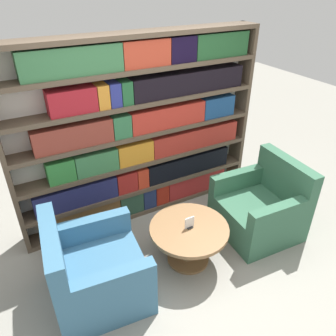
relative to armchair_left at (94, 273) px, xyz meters
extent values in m
plane|color=gray|center=(0.98, -0.34, -0.30)|extent=(14.00, 14.00, 0.00)
cube|color=silver|center=(0.98, 1.17, 0.81)|extent=(3.01, 0.05, 2.22)
cube|color=brown|center=(-0.50, 1.04, 0.81)|extent=(0.05, 0.30, 2.22)
cube|color=brown|center=(2.46, 1.04, 0.81)|extent=(0.05, 0.30, 2.22)
cube|color=brown|center=(0.98, 1.04, -0.28)|extent=(2.91, 0.30, 0.05)
cube|color=brown|center=(0.98, 1.04, 0.07)|extent=(2.91, 0.30, 0.05)
cube|color=brown|center=(0.98, 1.04, 0.44)|extent=(2.91, 0.30, 0.05)
cube|color=brown|center=(0.98, 1.04, 0.81)|extent=(2.91, 0.30, 0.05)
cube|color=brown|center=(0.98, 1.04, 1.18)|extent=(2.91, 0.30, 0.05)
cube|color=brown|center=(0.98, 1.04, 1.54)|extent=(2.91, 0.30, 0.05)
cube|color=brown|center=(0.98, 1.04, 1.89)|extent=(2.91, 0.30, 0.05)
cube|color=brown|center=(0.17, 1.02, -0.12)|extent=(0.90, 0.20, 0.28)
cube|color=#284835|center=(0.78, 1.02, -0.12)|extent=(0.30, 0.20, 0.28)
cube|color=navy|center=(1.03, 1.02, -0.12)|extent=(0.18, 0.20, 0.28)
cube|color=#9F2315|center=(1.21, 1.02, -0.12)|extent=(0.18, 0.20, 0.28)
cube|color=maroon|center=(1.76, 1.02, -0.12)|extent=(0.89, 0.20, 0.28)
cube|color=navy|center=(0.13, 1.02, 0.22)|extent=(0.95, 0.20, 0.27)
cube|color=maroon|center=(0.74, 1.02, 0.22)|extent=(0.26, 0.20, 0.27)
cube|color=red|center=(0.95, 1.02, 0.22)|extent=(0.14, 0.20, 0.27)
cube|color=black|center=(1.63, 1.02, 0.22)|extent=(1.20, 0.20, 0.27)
cube|color=#2C7533|center=(0.01, 1.02, 0.59)|extent=(0.29, 0.20, 0.26)
cube|color=#367142|center=(0.41, 1.02, 0.59)|extent=(0.48, 0.20, 0.26)
cube|color=orange|center=(0.88, 1.02, 0.59)|extent=(0.44, 0.20, 0.26)
cube|color=#A02B21|center=(1.72, 1.02, 0.59)|extent=(1.23, 0.20, 0.26)
cube|color=maroon|center=(0.20, 1.02, 0.96)|extent=(0.83, 0.20, 0.26)
cube|color=#2E6941|center=(0.73, 1.02, 0.96)|extent=(0.21, 0.20, 0.26)
cube|color=#B22E23|center=(1.32, 1.02, 0.96)|extent=(0.96, 0.20, 0.26)
cube|color=navy|center=(2.03, 1.02, 0.96)|extent=(0.45, 0.20, 0.26)
cube|color=maroon|center=(0.25, 1.02, 1.33)|extent=(0.48, 0.20, 0.25)
cube|color=orange|center=(0.56, 1.02, 1.33)|extent=(0.12, 0.20, 0.25)
cube|color=navy|center=(0.68, 1.02, 1.33)|extent=(0.12, 0.20, 0.25)
cube|color=#205730|center=(0.81, 1.02, 1.33)|extent=(0.12, 0.20, 0.25)
cube|color=black|center=(1.60, 1.02, 1.33)|extent=(1.44, 0.20, 0.25)
cube|color=#34693F|center=(0.30, 1.02, 1.71)|extent=(0.98, 0.20, 0.27)
cube|color=#B03924|center=(1.06, 1.02, 1.71)|extent=(0.53, 0.20, 0.27)
cube|color=black|center=(1.49, 1.02, 1.71)|extent=(0.32, 0.20, 0.27)
cube|color=#1F4C27|center=(2.01, 1.02, 1.71)|extent=(0.71, 0.20, 0.27)
cube|color=#386684|center=(0.05, 0.00, -0.10)|extent=(0.92, 0.95, 0.40)
cube|color=#386684|center=(-0.30, 0.03, 0.35)|extent=(0.22, 0.88, 0.50)
cube|color=#386684|center=(0.08, -0.38, 0.22)|extent=(0.71, 0.19, 0.24)
cube|color=#386684|center=(0.15, 0.36, 0.22)|extent=(0.71, 0.19, 0.24)
cube|color=#336047|center=(2.00, 0.00, -0.10)|extent=(0.90, 0.92, 0.40)
cube|color=#336047|center=(2.35, -0.03, 0.35)|extent=(0.19, 0.88, 0.50)
cube|color=#336047|center=(1.95, 0.37, 0.22)|extent=(0.71, 0.16, 0.24)
cube|color=#336047|center=(1.90, -0.37, 0.22)|extent=(0.71, 0.16, 0.24)
cylinder|color=brown|center=(1.02, -0.03, -0.09)|extent=(0.15, 0.15, 0.42)
cylinder|color=brown|center=(1.02, -0.03, -0.29)|extent=(0.46, 0.46, 0.03)
cylinder|color=brown|center=(1.02, -0.03, 0.13)|extent=(0.83, 0.83, 0.04)
cube|color=black|center=(1.02, -0.03, 0.16)|extent=(0.06, 0.06, 0.01)
cube|color=white|center=(1.02, -0.03, 0.22)|extent=(0.11, 0.01, 0.13)
camera|label=1|loc=(-0.41, -2.20, 2.43)|focal=35.00mm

